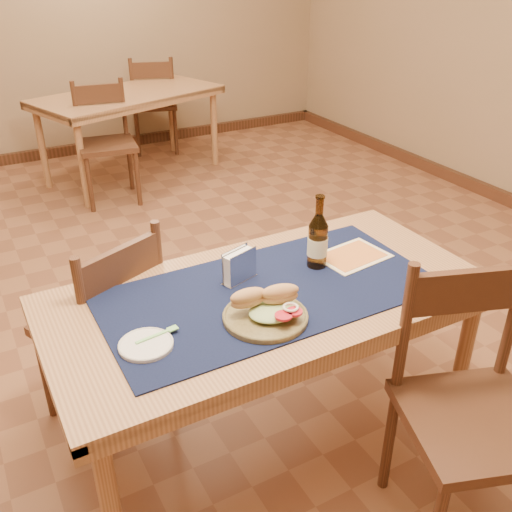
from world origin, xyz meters
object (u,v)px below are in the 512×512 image
main_table (269,311)px  chair_main_near (471,407)px  sandwich_plate (267,311)px  napkin_holder (239,266)px  beer_bottle (318,241)px  chair_main_far (106,325)px  back_table (129,102)px

main_table → chair_main_near: 0.76m
chair_main_near → sandwich_plate: 0.74m
napkin_holder → beer_bottle: bearing=-7.9°
chair_main_near → beer_bottle: beer_bottle is taller
main_table → chair_main_far: size_ratio=1.73×
main_table → beer_bottle: size_ratio=5.48×
chair_main_near → beer_bottle: (-0.17, 0.68, 0.35)m
beer_bottle → main_table: bearing=-164.0°
sandwich_plate → napkin_holder: (0.03, 0.26, 0.03)m
back_table → beer_bottle: 3.33m
beer_bottle → napkin_holder: size_ratio=1.94×
sandwich_plate → beer_bottle: 0.42m
sandwich_plate → beer_bottle: bearing=32.4°
back_table → napkin_holder: 3.32m
chair_main_near → main_table: bearing=124.5°
chair_main_far → beer_bottle: beer_bottle is taller
chair_main_near → napkin_holder: (-0.48, 0.73, 0.30)m
sandwich_plate → chair_main_far: bearing=123.6°
chair_main_far → napkin_holder: size_ratio=6.17×
back_table → beer_bottle: beer_bottle is taller
chair_main_near → napkin_holder: 0.92m
main_table → back_table: same height
chair_main_far → sandwich_plate: chair_main_far is taller
chair_main_far → chair_main_near: size_ratio=0.94×
chair_main_far → beer_bottle: 0.94m
chair_main_far → sandwich_plate: (0.41, -0.62, 0.30)m
chair_main_near → sandwich_plate: chair_main_near is taller
chair_main_near → chair_main_far: bearing=130.5°
chair_main_near → sandwich_plate: (-0.51, 0.46, 0.27)m
chair_main_far → back_table: bearing=70.3°
chair_main_far → sandwich_plate: 0.80m
chair_main_far → chair_main_near: bearing=-49.5°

